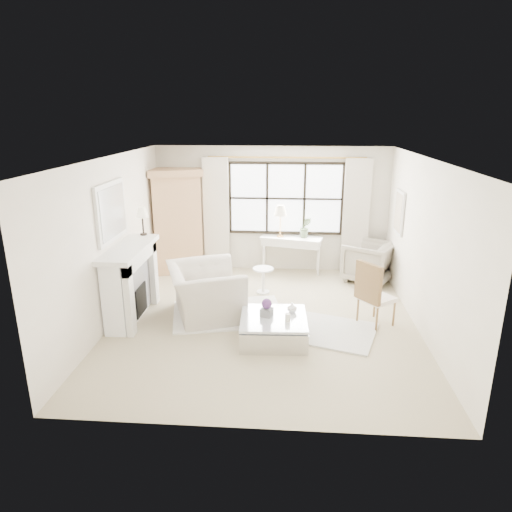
% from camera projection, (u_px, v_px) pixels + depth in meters
% --- Properties ---
extents(floor, '(5.50, 5.50, 0.00)m').
position_uv_depth(floor, '(264.00, 321.00, 7.68)').
color(floor, '#C5B692').
rests_on(floor, ground).
extents(ceiling, '(5.50, 5.50, 0.00)m').
position_uv_depth(ceiling, '(265.00, 158.00, 6.87)').
color(ceiling, white).
rests_on(ceiling, ground).
extents(wall_back, '(5.00, 0.00, 5.00)m').
position_uv_depth(wall_back, '(272.00, 210.00, 9.89)').
color(wall_back, beige).
rests_on(wall_back, ground).
extents(wall_front, '(5.00, 0.00, 5.00)m').
position_uv_depth(wall_front, '(249.00, 317.00, 4.66)').
color(wall_front, white).
rests_on(wall_front, ground).
extents(wall_left, '(0.00, 5.50, 5.50)m').
position_uv_depth(wall_left, '(112.00, 241.00, 7.45)').
color(wall_left, white).
rests_on(wall_left, ground).
extents(wall_right, '(0.00, 5.50, 5.50)m').
position_uv_depth(wall_right, '(425.00, 247.00, 7.10)').
color(wall_right, white).
rests_on(wall_right, ground).
extents(window_pane, '(2.40, 0.02, 1.50)m').
position_uv_depth(window_pane, '(286.00, 198.00, 9.78)').
color(window_pane, white).
rests_on(window_pane, wall_back).
extents(window_frame, '(2.50, 0.04, 1.50)m').
position_uv_depth(window_frame, '(286.00, 199.00, 9.77)').
color(window_frame, black).
rests_on(window_frame, wall_back).
extents(curtain_rod, '(3.30, 0.04, 0.04)m').
position_uv_depth(curtain_rod, '(286.00, 157.00, 9.46)').
color(curtain_rod, '#AA813B').
rests_on(curtain_rod, wall_back).
extents(curtain_left, '(0.55, 0.10, 2.47)m').
position_uv_depth(curtain_left, '(216.00, 215.00, 9.92)').
color(curtain_left, beige).
rests_on(curtain_left, ground).
extents(curtain_right, '(0.55, 0.10, 2.47)m').
position_uv_depth(curtain_right, '(356.00, 217.00, 9.71)').
color(curtain_right, beige).
rests_on(curtain_right, ground).
extents(fireplace, '(0.58, 1.66, 1.26)m').
position_uv_depth(fireplace, '(129.00, 282.00, 7.65)').
color(fireplace, white).
rests_on(fireplace, ground).
extents(mirror_frame, '(0.05, 1.15, 0.95)m').
position_uv_depth(mirror_frame, '(111.00, 212.00, 7.31)').
color(mirror_frame, white).
rests_on(mirror_frame, wall_left).
extents(mirror_glass, '(0.02, 1.00, 0.80)m').
position_uv_depth(mirror_glass, '(113.00, 212.00, 7.30)').
color(mirror_glass, silver).
rests_on(mirror_glass, wall_left).
extents(art_frame, '(0.04, 0.62, 0.82)m').
position_uv_depth(art_frame, '(399.00, 212.00, 8.66)').
color(art_frame, silver).
rests_on(art_frame, wall_right).
extents(art_canvas, '(0.01, 0.52, 0.72)m').
position_uv_depth(art_canvas, '(398.00, 212.00, 8.66)').
color(art_canvas, '#C2B197').
rests_on(art_canvas, wall_right).
extents(mantel_lamp, '(0.22, 0.22, 0.51)m').
position_uv_depth(mantel_lamp, '(142.00, 213.00, 8.06)').
color(mantel_lamp, black).
rests_on(mantel_lamp, fireplace).
extents(armoire, '(1.28, 1.02, 2.24)m').
position_uv_depth(armoire, '(177.00, 220.00, 9.84)').
color(armoire, tan).
rests_on(armoire, floor).
extents(console_table, '(1.37, 0.73, 0.80)m').
position_uv_depth(console_table, '(291.00, 255.00, 9.94)').
color(console_table, white).
rests_on(console_table, floor).
extents(console_lamp, '(0.28, 0.28, 0.69)m').
position_uv_depth(console_lamp, '(280.00, 211.00, 9.68)').
color(console_lamp, '#C28A43').
rests_on(console_lamp, console_table).
extents(orchid_plant, '(0.26, 0.21, 0.45)m').
position_uv_depth(orchid_plant, '(305.00, 227.00, 9.71)').
color(orchid_plant, '#516745').
rests_on(orchid_plant, console_table).
extents(side_table, '(0.40, 0.40, 0.51)m').
position_uv_depth(side_table, '(263.00, 277.00, 8.80)').
color(side_table, white).
rests_on(side_table, floor).
extents(rug_left, '(2.13, 1.71, 0.03)m').
position_uv_depth(rug_left, '(228.00, 313.00, 7.93)').
color(rug_left, white).
rests_on(rug_left, floor).
extents(rug_right, '(1.80, 1.56, 0.03)m').
position_uv_depth(rug_right, '(325.00, 330.00, 7.32)').
color(rug_right, silver).
rests_on(rug_right, floor).
extents(club_armchair, '(1.57, 1.67, 0.88)m').
position_uv_depth(club_armchair, '(205.00, 292.00, 7.78)').
color(club_armchair, beige).
rests_on(club_armchair, floor).
extents(wingback_chair, '(1.24, 1.23, 0.84)m').
position_uv_depth(wingback_chair, '(369.00, 262.00, 9.42)').
color(wingback_chair, '#A19988').
rests_on(wingback_chair, floor).
extents(french_chair, '(0.68, 0.68, 1.08)m').
position_uv_depth(french_chair, '(375.00, 307.00, 7.47)').
color(french_chair, olive).
rests_on(french_chair, floor).
extents(coffee_table, '(1.04, 1.04, 0.38)m').
position_uv_depth(coffee_table, '(274.00, 329.00, 7.01)').
color(coffee_table, silver).
rests_on(coffee_table, floor).
extents(planter_box, '(0.21, 0.21, 0.13)m').
position_uv_depth(planter_box, '(267.00, 312.00, 6.96)').
color(planter_box, slate).
rests_on(planter_box, coffee_table).
extents(planter_flowers, '(0.16, 0.16, 0.16)m').
position_uv_depth(planter_flowers, '(267.00, 304.00, 6.92)').
color(planter_flowers, '#582D71').
rests_on(planter_flowers, planter_box).
extents(pillar_candle, '(0.08, 0.08, 0.12)m').
position_uv_depth(pillar_candle, '(288.00, 318.00, 6.79)').
color(pillar_candle, white).
rests_on(pillar_candle, coffee_table).
extents(coffee_vase, '(0.17, 0.17, 0.16)m').
position_uv_depth(coffee_vase, '(292.00, 308.00, 7.08)').
color(coffee_vase, silver).
rests_on(coffee_vase, coffee_table).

